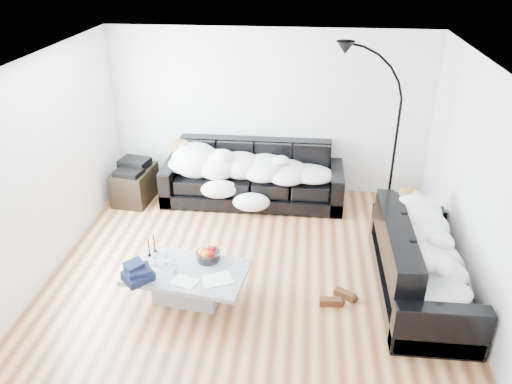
# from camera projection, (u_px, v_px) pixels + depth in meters

# --- Properties ---
(ground) EXTENTS (5.00, 5.00, 0.00)m
(ground) POSITION_uv_depth(u_px,v_px,m) (254.00, 265.00, 6.41)
(ground) COLOR brown
(ground) RESTS_ON ground
(wall_back) EXTENTS (5.00, 0.02, 2.60)m
(wall_back) POSITION_uv_depth(u_px,v_px,m) (269.00, 113.00, 7.81)
(wall_back) COLOR silver
(wall_back) RESTS_ON ground
(wall_left) EXTENTS (0.02, 4.50, 2.60)m
(wall_left) POSITION_uv_depth(u_px,v_px,m) (49.00, 164.00, 6.05)
(wall_left) COLOR silver
(wall_left) RESTS_ON ground
(wall_right) EXTENTS (0.02, 4.50, 2.60)m
(wall_right) POSITION_uv_depth(u_px,v_px,m) (475.00, 183.00, 5.59)
(wall_right) COLOR silver
(wall_right) RESTS_ON ground
(ceiling) EXTENTS (5.00, 5.00, 0.00)m
(ceiling) POSITION_uv_depth(u_px,v_px,m) (253.00, 61.00, 5.23)
(ceiling) COLOR white
(ceiling) RESTS_ON ground
(sofa_back) EXTENTS (2.79, 0.97, 0.91)m
(sofa_back) POSITION_uv_depth(u_px,v_px,m) (253.00, 174.00, 7.78)
(sofa_back) COLOR black
(sofa_back) RESTS_ON ground
(sofa_right) EXTENTS (0.94, 2.19, 0.89)m
(sofa_right) POSITION_uv_depth(u_px,v_px,m) (423.00, 260.00, 5.74)
(sofa_right) COLOR black
(sofa_right) RESTS_ON ground
(sleeper_back) EXTENTS (2.36, 0.82, 0.47)m
(sleeper_back) POSITION_uv_depth(u_px,v_px,m) (252.00, 164.00, 7.64)
(sleeper_back) COLOR white
(sleeper_back) RESTS_ON sofa_back
(sleeper_right) EXTENTS (0.79, 1.87, 0.46)m
(sleeper_right) POSITION_uv_depth(u_px,v_px,m) (425.00, 245.00, 5.65)
(sleeper_right) COLOR white
(sleeper_right) RESTS_ON sofa_right
(teal_cushion) EXTENTS (0.42, 0.38, 0.20)m
(teal_cushion) POSITION_uv_depth(u_px,v_px,m) (411.00, 210.00, 6.22)
(teal_cushion) COLOR #0A3E47
(teal_cushion) RESTS_ON sofa_right
(coffee_table) EXTENTS (1.43, 0.96, 0.39)m
(coffee_table) POSITION_uv_depth(u_px,v_px,m) (188.00, 284.00, 5.74)
(coffee_table) COLOR #939699
(coffee_table) RESTS_ON ground
(fruit_bowl) EXTENTS (0.28, 0.28, 0.17)m
(fruit_bowl) POSITION_uv_depth(u_px,v_px,m) (208.00, 253.00, 5.80)
(fruit_bowl) COLOR white
(fruit_bowl) RESTS_ON coffee_table
(wine_glass_a) EXTENTS (0.08, 0.08, 0.16)m
(wine_glass_a) POSITION_uv_depth(u_px,v_px,m) (166.00, 258.00, 5.73)
(wine_glass_a) COLOR white
(wine_glass_a) RESTS_ON coffee_table
(wine_glass_b) EXTENTS (0.10, 0.10, 0.18)m
(wine_glass_b) POSITION_uv_depth(u_px,v_px,m) (155.00, 259.00, 5.70)
(wine_glass_b) COLOR white
(wine_glass_b) RESTS_ON coffee_table
(wine_glass_c) EXTENTS (0.09, 0.09, 0.18)m
(wine_glass_c) POSITION_uv_depth(u_px,v_px,m) (174.00, 266.00, 5.57)
(wine_glass_c) COLOR white
(wine_glass_c) RESTS_ON coffee_table
(candle_left) EXTENTS (0.05, 0.05, 0.24)m
(candle_left) POSITION_uv_depth(u_px,v_px,m) (149.00, 248.00, 5.85)
(candle_left) COLOR maroon
(candle_left) RESTS_ON coffee_table
(candle_right) EXTENTS (0.05, 0.05, 0.24)m
(candle_right) POSITION_uv_depth(u_px,v_px,m) (154.00, 244.00, 5.92)
(candle_right) COLOR maroon
(candle_right) RESTS_ON coffee_table
(newspaper_a) EXTENTS (0.39, 0.35, 0.01)m
(newspaper_a) POSITION_uv_depth(u_px,v_px,m) (217.00, 279.00, 5.49)
(newspaper_a) COLOR silver
(newspaper_a) RESTS_ON coffee_table
(newspaper_b) EXTENTS (0.32, 0.27, 0.01)m
(newspaper_b) POSITION_uv_depth(u_px,v_px,m) (185.00, 281.00, 5.46)
(newspaper_b) COLOR silver
(newspaper_b) RESTS_ON coffee_table
(navy_jacket) EXTENTS (0.41, 0.39, 0.16)m
(navy_jacket) POSITION_uv_depth(u_px,v_px,m) (134.00, 269.00, 5.41)
(navy_jacket) COLOR black
(navy_jacket) RESTS_ON coffee_table
(shoes) EXTENTS (0.46, 0.36, 0.09)m
(shoes) POSITION_uv_depth(u_px,v_px,m) (337.00, 298.00, 5.75)
(shoes) COLOR #472311
(shoes) RESTS_ON ground
(av_cabinet) EXTENTS (0.60, 0.82, 0.53)m
(av_cabinet) POSITION_uv_depth(u_px,v_px,m) (135.00, 185.00, 7.89)
(av_cabinet) COLOR black
(av_cabinet) RESTS_ON ground
(stereo) EXTENTS (0.50, 0.42, 0.13)m
(stereo) POSITION_uv_depth(u_px,v_px,m) (133.00, 166.00, 7.74)
(stereo) COLOR black
(stereo) RESTS_ON av_cabinet
(floor_lamp) EXTENTS (0.84, 0.36, 2.28)m
(floor_lamp) POSITION_uv_depth(u_px,v_px,m) (395.00, 150.00, 6.87)
(floor_lamp) COLOR black
(floor_lamp) RESTS_ON ground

